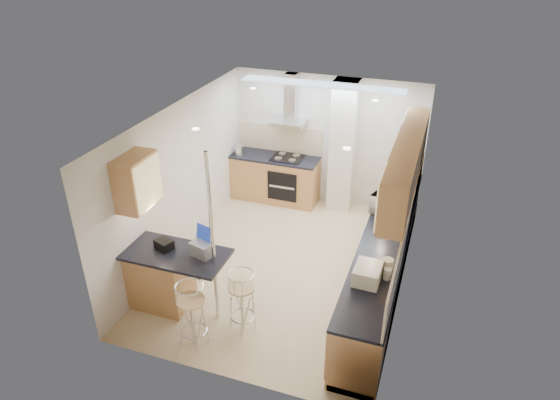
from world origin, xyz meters
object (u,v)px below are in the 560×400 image
(bar_stool_end, at_px, (242,301))
(bread_bin, at_px, (368,274))
(laptop, at_px, (202,249))
(bar_stool_near, at_px, (192,315))
(microwave, at_px, (390,201))

(bar_stool_end, xyz_separation_m, bread_bin, (1.55, 0.37, 0.57))
(laptop, height_order, bar_stool_near, laptop)
(microwave, xyz_separation_m, laptop, (-2.17, -2.07, -0.04))
(bar_stool_near, xyz_separation_m, bread_bin, (2.03, 0.84, 0.56))
(microwave, xyz_separation_m, bar_stool_end, (-1.54, -2.24, -0.63))
(microwave, bearing_deg, bar_stool_end, 164.38)
(laptop, relative_size, bread_bin, 0.70)
(microwave, bearing_deg, laptop, 152.59)
(microwave, relative_size, bar_stool_near, 0.62)
(microwave, xyz_separation_m, bar_stool_near, (-2.03, -2.71, -0.61))
(laptop, relative_size, bar_stool_end, 0.31)
(laptop, height_order, bar_stool_end, laptop)
(microwave, bearing_deg, bar_stool_near, 162.14)
(bar_stool_end, bearing_deg, bread_bin, -69.65)
(laptop, bearing_deg, bar_stool_near, -61.49)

